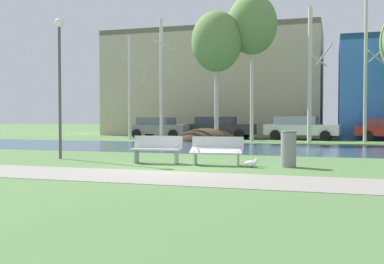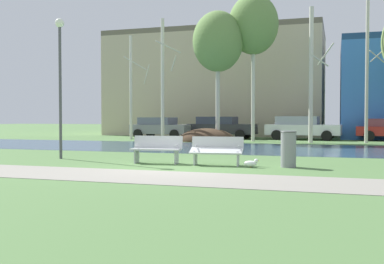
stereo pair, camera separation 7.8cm
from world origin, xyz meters
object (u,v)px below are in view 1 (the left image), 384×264
object	(u,v)px
streetlamp	(60,64)
parked_hatch_third_white	(300,127)
bench_right	(217,150)
parked_sedan_second_dark	(220,127)
bench_left	(157,149)
parked_van_nearest_grey	(159,127)
seagull	(251,163)
trash_bin	(288,148)

from	to	relation	value
streetlamp	parked_hatch_third_white	world-z (taller)	streetlamp
bench_right	parked_sedan_second_dark	size ratio (longest dim) A/B	0.35
bench_left	parked_van_nearest_grey	distance (m)	16.96
seagull	streetlamp	bearing A→B (deg)	173.13
bench_left	seagull	world-z (taller)	bench_left
bench_right	bench_left	bearing A→B (deg)	180.00
bench_left	trash_bin	distance (m)	4.11
parked_van_nearest_grey	trash_bin	bearing A→B (deg)	-57.01
bench_right	seagull	distance (m)	1.21
streetlamp	parked_sedan_second_dark	size ratio (longest dim) A/B	1.06
bench_left	trash_bin	world-z (taller)	trash_bin
bench_right	seagull	xyz separation A→B (m)	(1.12, -0.33, -0.34)
seagull	bench_left	bearing A→B (deg)	173.83
seagull	parked_sedan_second_dark	size ratio (longest dim) A/B	0.10
bench_left	parked_sedan_second_dark	bearing A→B (deg)	96.96
bench_right	seagull	bearing A→B (deg)	-16.64
bench_left	streetlamp	world-z (taller)	streetlamp
trash_bin	parked_van_nearest_grey	distance (m)	18.71
bench_right	parked_van_nearest_grey	world-z (taller)	parked_van_nearest_grey
trash_bin	seagull	world-z (taller)	trash_bin
bench_right	seagull	world-z (taller)	bench_right
bench_left	parked_sedan_second_dark	distance (m)	16.75
bench_left	streetlamp	distance (m)	4.82
streetlamp	bench_left	bearing A→B (deg)	-7.43
bench_left	streetlamp	xyz separation A→B (m)	(-3.85, 0.50, 2.86)
trash_bin	parked_hatch_third_white	world-z (taller)	parked_hatch_third_white
bench_left	parked_hatch_third_white	xyz separation A→B (m)	(3.30, 16.76, 0.33)
trash_bin	parked_sedan_second_dark	bearing A→B (deg)	110.41
bench_right	parked_sedan_second_dark	xyz separation A→B (m)	(-4.00, 16.62, 0.32)
bench_right	trash_bin	distance (m)	2.14
trash_bin	parked_hatch_third_white	distance (m)	16.65
bench_left	seagull	distance (m)	3.12
parked_van_nearest_grey	parked_sedan_second_dark	world-z (taller)	parked_sedan_second_dark
parked_sedan_second_dark	parked_hatch_third_white	xyz separation A→B (m)	(5.33, 0.14, 0.01)
streetlamp	parked_hatch_third_white	xyz separation A→B (m)	(7.15, 16.26, -2.53)
seagull	parked_hatch_third_white	world-z (taller)	parked_hatch_third_white
trash_bin	streetlamp	bearing A→B (deg)	177.34
bench_right	parked_van_nearest_grey	size ratio (longest dim) A/B	0.39
trash_bin	seagull	xyz separation A→B (m)	(-1.02, -0.47, -0.42)
seagull	streetlamp	xyz separation A→B (m)	(-6.94, 0.84, 3.20)
parked_hatch_third_white	bench_left	bearing A→B (deg)	-101.13
trash_bin	parked_sedan_second_dark	size ratio (longest dim) A/B	0.23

